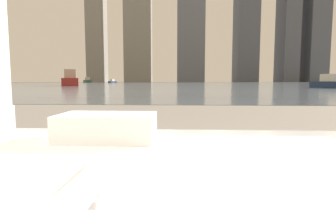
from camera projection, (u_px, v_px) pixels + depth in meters
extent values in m
cube|color=white|center=(50.00, 204.00, 0.43)|extent=(1.40, 0.92, 0.04)
cube|color=white|center=(108.00, 133.00, 0.81)|extent=(0.29, 0.16, 0.04)
cube|color=white|center=(107.00, 120.00, 0.80)|extent=(0.29, 0.16, 0.04)
cube|color=slate|center=(179.00, 83.00, 61.74)|extent=(180.00, 110.00, 0.01)
cube|color=maroon|center=(71.00, 82.00, 32.43)|extent=(3.63, 5.62, 0.93)
cube|color=#B2A893|center=(70.00, 74.00, 32.34)|extent=(1.96, 2.34, 1.06)
cube|color=navy|center=(113.00, 82.00, 69.37)|extent=(1.91, 2.71, 0.45)
cube|color=silver|center=(112.00, 80.00, 69.33)|extent=(1.00, 1.15, 0.52)
cube|color=#335647|center=(87.00, 81.00, 82.95)|extent=(3.77, 4.55, 0.78)
cube|color=silver|center=(87.00, 79.00, 82.88)|extent=(1.86, 2.01, 0.89)
cube|color=navy|center=(329.00, 85.00, 22.78)|extent=(2.01, 3.41, 0.56)
cube|color=silver|center=(329.00, 78.00, 22.72)|extent=(1.13, 1.39, 0.65)
cube|color=gray|center=(96.00, 2.00, 115.84)|extent=(7.09, 9.80, 70.35)
cube|color=#4C515B|center=(246.00, 27.00, 113.90)|extent=(8.90, 12.72, 47.27)
cube|color=#4C515B|center=(288.00, 22.00, 112.86)|extent=(6.35, 12.47, 51.95)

